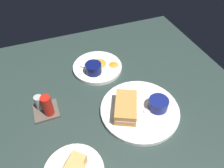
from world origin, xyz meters
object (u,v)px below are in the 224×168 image
at_px(sandwich_half_near, 126,107).
at_px(plate_sandwich_main, 140,110).
at_px(plate_chips_companion, 97,67).
at_px(spoon_by_gravy_ramekin, 87,66).
at_px(spoon_by_dark_ramekin, 144,112).
at_px(ramekin_dark_sauce, 158,104).
at_px(condiment_caddy, 45,107).
at_px(ramekin_light_gravy, 93,68).

bearing_deg(sandwich_half_near, plate_sandwich_main, -97.34).
distance_m(plate_chips_companion, spoon_by_gravy_ramekin, 0.05).
height_order(sandwich_half_near, spoon_by_gravy_ramekin, sandwich_half_near).
relative_size(sandwich_half_near, spoon_by_dark_ramekin, 1.52).
xyz_separation_m(ramekin_dark_sauce, condiment_caddy, (0.14, 0.39, -0.00)).
bearing_deg(plate_chips_companion, spoon_by_dark_ramekin, -165.76).
bearing_deg(plate_sandwich_main, condiment_caddy, 70.10).
relative_size(spoon_by_dark_ramekin, spoon_by_gravy_ramekin, 1.00).
relative_size(plate_sandwich_main, condiment_caddy, 3.08).
distance_m(ramekin_dark_sauce, spoon_by_dark_ramekin, 0.06).
bearing_deg(condiment_caddy, spoon_by_gravy_ramekin, -48.68).
distance_m(plate_sandwich_main, ramekin_light_gravy, 0.27).
relative_size(plate_chips_companion, ramekin_light_gravy, 3.11).
height_order(ramekin_light_gravy, spoon_by_gravy_ramekin, ramekin_light_gravy).
bearing_deg(ramekin_light_gravy, plate_chips_companion, -39.81).
bearing_deg(spoon_by_dark_ramekin, ramekin_dark_sauce, -88.73).
bearing_deg(spoon_by_dark_ramekin, ramekin_light_gravy, 21.02).
bearing_deg(ramekin_dark_sauce, condiment_caddy, 70.67).
height_order(spoon_by_dark_ramekin, ramekin_light_gravy, ramekin_light_gravy).
bearing_deg(ramekin_dark_sauce, spoon_by_gravy_ramekin, 29.51).
xyz_separation_m(spoon_by_dark_ramekin, ramekin_light_gravy, (0.27, 0.11, 0.02)).
distance_m(plate_sandwich_main, ramekin_dark_sauce, 0.07).
bearing_deg(ramekin_dark_sauce, spoon_by_dark_ramekin, 91.27).
bearing_deg(plate_chips_companion, condiment_caddy, 123.82).
distance_m(ramekin_light_gravy, condiment_caddy, 0.26).
xyz_separation_m(spoon_by_dark_ramekin, condiment_caddy, (0.14, 0.33, 0.01)).
bearing_deg(sandwich_half_near, spoon_by_dark_ramekin, -113.68).
distance_m(spoon_by_dark_ramekin, condiment_caddy, 0.36).
height_order(plate_chips_companion, spoon_by_gravy_ramekin, spoon_by_gravy_ramekin).
height_order(ramekin_dark_sauce, plate_chips_companion, ramekin_dark_sauce).
height_order(ramekin_light_gravy, condiment_caddy, condiment_caddy).
distance_m(ramekin_dark_sauce, condiment_caddy, 0.41).
height_order(ramekin_dark_sauce, spoon_by_gravy_ramekin, ramekin_dark_sauce).
height_order(plate_chips_companion, ramekin_light_gravy, ramekin_light_gravy).
bearing_deg(sandwich_half_near, condiment_caddy, 67.73).
relative_size(plate_sandwich_main, spoon_by_dark_ramekin, 2.96).
bearing_deg(sandwich_half_near, plate_chips_companion, 3.40).
height_order(plate_sandwich_main, ramekin_dark_sauce, ramekin_dark_sauce).
distance_m(plate_chips_companion, ramekin_light_gravy, 0.05).
bearing_deg(ramekin_dark_sauce, sandwich_half_near, 77.78).
relative_size(plate_sandwich_main, plate_chips_companion, 1.33).
distance_m(plate_chips_companion, condiment_caddy, 0.31).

